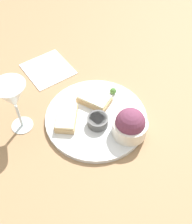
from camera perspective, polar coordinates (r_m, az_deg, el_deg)
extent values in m
plane|color=#93704C|center=(0.84, 0.00, -1.45)|extent=(4.00, 4.00, 0.00)
cylinder|color=silver|center=(0.84, 0.00, -1.16)|extent=(0.30, 0.30, 0.01)
cylinder|color=silver|center=(0.78, 6.83, -3.16)|extent=(0.10, 0.10, 0.05)
sphere|color=#6B334C|center=(0.76, 6.99, -2.16)|extent=(0.08, 0.08, 0.08)
cylinder|color=#4C4C4C|center=(0.80, 0.37, -1.82)|extent=(0.06, 0.06, 0.03)
cylinder|color=beige|center=(0.79, 0.37, -1.40)|extent=(0.05, 0.05, 0.01)
cube|color=tan|center=(0.86, -0.31, 2.50)|extent=(0.11, 0.11, 0.02)
cube|color=beige|center=(0.85, -0.31, 3.08)|extent=(0.11, 0.10, 0.01)
cube|color=tan|center=(0.82, -6.00, -1.33)|extent=(0.11, 0.09, 0.02)
cube|color=beige|center=(0.81, -6.08, -0.77)|extent=(0.11, 0.09, 0.01)
cylinder|color=silver|center=(0.85, -14.73, -2.59)|extent=(0.06, 0.06, 0.01)
cylinder|color=silver|center=(0.82, -15.36, -0.72)|extent=(0.01, 0.01, 0.09)
cone|color=silver|center=(0.76, -16.66, 3.15)|extent=(0.09, 0.09, 0.08)
sphere|color=#477533|center=(0.88, 3.49, 4.28)|extent=(0.02, 0.02, 0.02)
cube|color=white|center=(1.00, -9.75, 8.64)|extent=(0.18, 0.18, 0.01)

